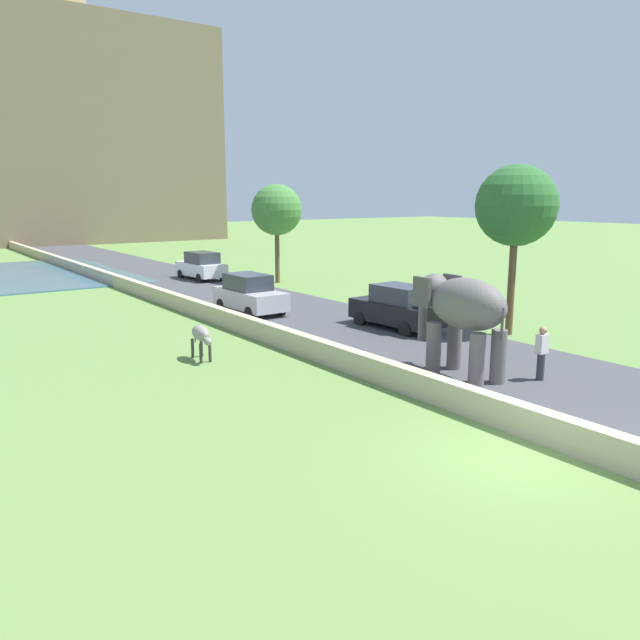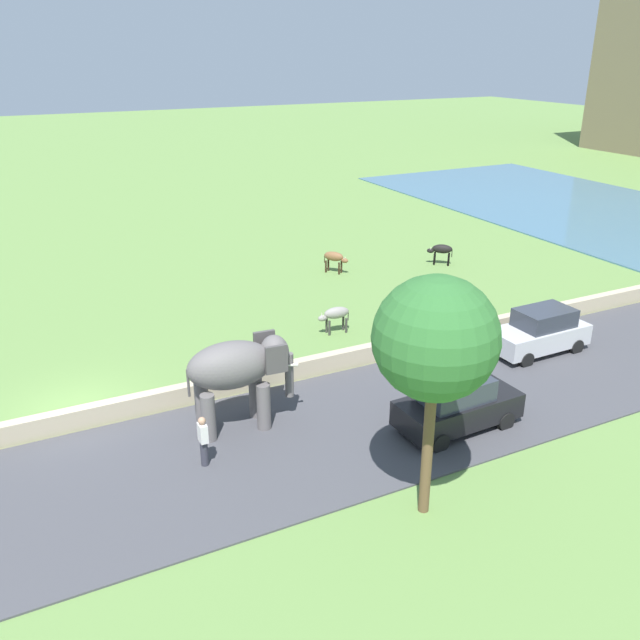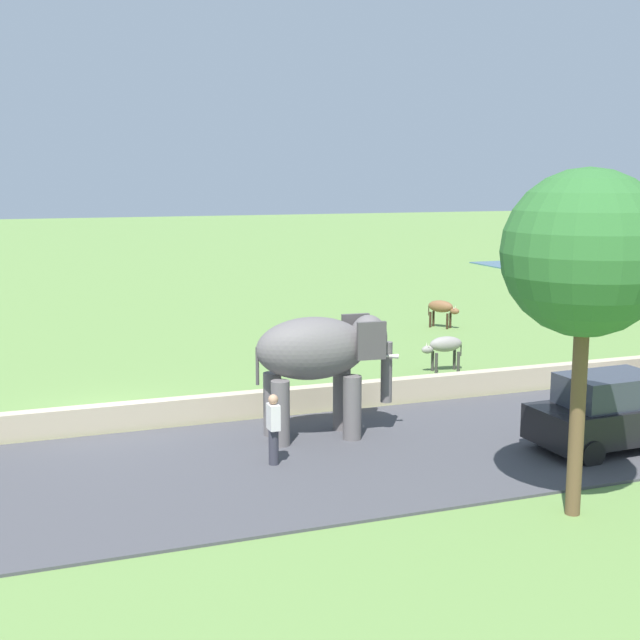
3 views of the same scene
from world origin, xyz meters
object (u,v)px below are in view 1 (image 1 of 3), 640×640
car_silver (250,294)px  car_white (201,266)px  person_beside_elephant (542,353)px  car_black (398,307)px  elephant (461,310)px  cow_grey (201,335)px

car_silver → car_white: (3.15, 11.83, 0.00)m
person_beside_elephant → car_white: car_white is taller
person_beside_elephant → car_silver: car_silver is taller
car_white → car_black: bearing=-90.0°
elephant → car_white: elephant is taller
elephant → person_beside_elephant: (1.57, -1.68, -1.16)m
person_beside_elephant → car_silver: (-1.58, 14.14, 0.03)m
car_silver → car_white: same height
car_black → cow_grey: car_black is taller
elephant → cow_grey: size_ratio=2.50×
person_beside_elephant → car_white: 26.02m
elephant → car_silver: (-0.02, 12.47, -1.14)m
elephant → person_beside_elephant: elephant is taller
car_silver → cow_grey: bearing=-130.3°
elephant → car_black: bearing=62.5°
elephant → car_black: 6.89m
person_beside_elephant → cow_grey: bearing=131.1°
car_silver → car_black: (3.15, -6.44, 0.00)m
car_silver → cow_grey: 8.20m
cow_grey → car_white: bearing=64.9°
elephant → cow_grey: 8.27m
car_black → elephant: bearing=-117.5°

